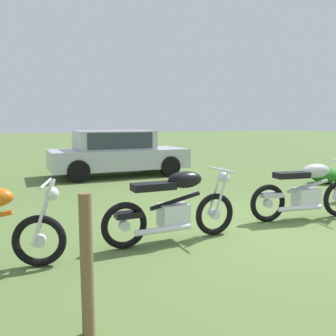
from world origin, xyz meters
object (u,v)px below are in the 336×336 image
Objects in this scene: motorcycle_silver at (306,191)px; fence_post_wooden at (87,266)px; motorcycle_black at (174,207)px; shrub_low at (325,175)px; car_silver at (116,151)px.

motorcycle_silver is 4.56m from fence_post_wooden.
motorcycle_black and motorcycle_silver have the same top height.
shrub_low is at bearing 47.25° from motorcycle_silver.
shrub_low is (4.80, -3.89, -0.58)m from car_silver.
motorcycle_silver is at bearing -143.69° from shrub_low.
motorcycle_black is at bearing -156.99° from shrub_low.
fence_post_wooden is (-1.61, -1.70, 0.08)m from motorcycle_black.
shrub_low is at bearing 24.37° from motorcycle_black.
shrub_low is (3.39, 2.49, -0.27)m from motorcycle_silver.
shrub_low is 0.68× the size of fence_post_wooden.
fence_post_wooden is (-7.59, -4.25, 0.36)m from shrub_low.
car_silver is at bearing 113.48° from motorcycle_silver.
motorcycle_silver is at bearing -75.69° from car_silver.
fence_post_wooden is (-2.79, -8.14, -0.23)m from car_silver.
fence_post_wooden reaches higher than motorcycle_silver.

